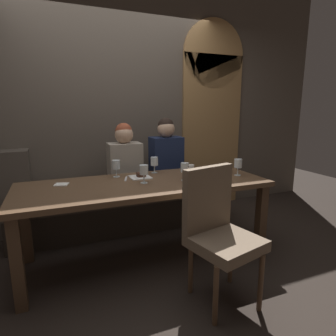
{
  "coord_description": "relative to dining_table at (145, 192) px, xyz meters",
  "views": [
    {
      "loc": [
        -0.73,
        -2.35,
        1.39
      ],
      "look_at": [
        0.24,
        0.06,
        0.84
      ],
      "focal_mm": 30.24,
      "sensor_mm": 36.0,
      "label": 1
    }
  ],
  "objects": [
    {
      "name": "ground",
      "position": [
        0.0,
        0.0,
        -0.65
      ],
      "size": [
        9.0,
        9.0,
        0.0
      ],
      "primitive_type": "plane",
      "color": "black"
    },
    {
      "name": "back_wall_tiled",
      "position": [
        0.0,
        1.22,
        0.85
      ],
      "size": [
        6.0,
        0.12,
        3.0
      ],
      "primitive_type": "cube",
      "color": "brown",
      "rests_on": "ground"
    },
    {
      "name": "arched_door",
      "position": [
        1.35,
        1.15,
        0.71
      ],
      "size": [
        0.9,
        0.05,
        2.55
      ],
      "color": "olive",
      "rests_on": "ground"
    },
    {
      "name": "dining_table",
      "position": [
        0.0,
        0.0,
        0.0
      ],
      "size": [
        2.2,
        0.84,
        0.74
      ],
      "color": "#493422",
      "rests_on": "ground"
    },
    {
      "name": "banquette_bench",
      "position": [
        0.0,
        0.7,
        -0.42
      ],
      "size": [
        2.5,
        0.44,
        0.45
      ],
      "color": "#312A23",
      "rests_on": "ground"
    },
    {
      "name": "chair_near_side",
      "position": [
        0.32,
        -0.72,
        -0.09
      ],
      "size": [
        0.53,
        0.53,
        0.98
      ],
      "color": "brown",
      "rests_on": "ground"
    },
    {
      "name": "diner_redhead",
      "position": [
        -0.02,
        0.68,
        0.17
      ],
      "size": [
        0.36,
        0.24,
        0.79
      ],
      "color": "#9E9384",
      "rests_on": "banquette_bench"
    },
    {
      "name": "diner_bearded",
      "position": [
        0.48,
        0.7,
        0.19
      ],
      "size": [
        0.36,
        0.24,
        0.83
      ],
      "color": "#192342",
      "rests_on": "banquette_bench"
    },
    {
      "name": "wine_glass_near_right",
      "position": [
        -0.2,
        0.3,
        0.2
      ],
      "size": [
        0.08,
        0.08,
        0.16
      ],
      "color": "silver",
      "rests_on": "dining_table"
    },
    {
      "name": "wine_glass_center_front",
      "position": [
        0.93,
        -0.09,
        0.2
      ],
      "size": [
        0.08,
        0.08,
        0.16
      ],
      "color": "silver",
      "rests_on": "dining_table"
    },
    {
      "name": "wine_glass_end_right",
      "position": [
        0.36,
        -0.07,
        0.2
      ],
      "size": [
        0.08,
        0.08,
        0.16
      ],
      "color": "silver",
      "rests_on": "dining_table"
    },
    {
      "name": "wine_glass_far_right",
      "position": [
        0.2,
        0.32,
        0.2
      ],
      "size": [
        0.08,
        0.08,
        0.16
      ],
      "color": "silver",
      "rests_on": "dining_table"
    },
    {
      "name": "wine_glass_end_left",
      "position": [
        -0.02,
        -0.02,
        0.2
      ],
      "size": [
        0.08,
        0.08,
        0.16
      ],
      "color": "silver",
      "rests_on": "dining_table"
    },
    {
      "name": "espresso_cup",
      "position": [
        0.6,
        0.27,
        0.11
      ],
      "size": [
        0.12,
        0.12,
        0.06
      ],
      "color": "white",
      "rests_on": "dining_table"
    },
    {
      "name": "dessert_plate",
      "position": [
        0.01,
        0.18,
        0.1
      ],
      "size": [
        0.19,
        0.19,
        0.05
      ],
      "color": "white",
      "rests_on": "dining_table"
    },
    {
      "name": "fork_on_table",
      "position": [
        -0.13,
        0.18,
        0.09
      ],
      "size": [
        0.07,
        0.17,
        0.01
      ],
      "primitive_type": "cube",
      "rotation": [
        0.0,
        0.0,
        -0.3
      ],
      "color": "silver",
      "rests_on": "dining_table"
    },
    {
      "name": "folded_napkin",
      "position": [
        -0.7,
        0.19,
        0.09
      ],
      "size": [
        0.14,
        0.13,
        0.01
      ],
      "primitive_type": "cube",
      "rotation": [
        0.0,
        0.0,
        -0.32
      ],
      "color": "silver",
      "rests_on": "dining_table"
    }
  ]
}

